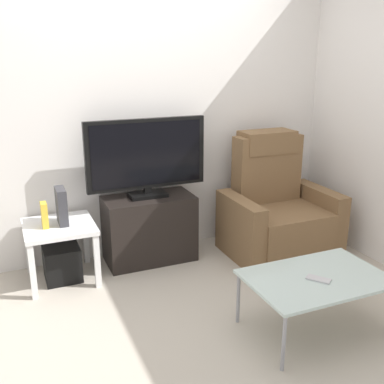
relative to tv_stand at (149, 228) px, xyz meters
name	(u,v)px	position (x,y,z in m)	size (l,w,h in m)	color
ground_plane	(185,307)	(-0.02, -0.87, -0.29)	(6.40, 6.40, 0.00)	#B2A899
wall_back	(135,109)	(-0.02, 0.26, 1.01)	(6.40, 0.06, 2.60)	silver
tv_stand	(149,228)	(0.00, 0.00, 0.00)	(0.77, 0.40, 0.58)	black
television	(147,156)	(0.00, 0.02, 0.64)	(1.03, 0.20, 0.67)	black
recliner_armchair	(277,211)	(1.15, -0.24, 0.08)	(0.98, 0.78, 1.08)	brown
side_table	(59,233)	(-0.77, -0.08, 0.11)	(0.54, 0.54, 0.47)	white
subwoofer_box	(62,263)	(-0.77, -0.08, -0.15)	(0.28, 0.28, 0.28)	black
book_upright	(44,215)	(-0.87, -0.10, 0.28)	(0.05, 0.10, 0.20)	gold
game_console	(61,206)	(-0.73, -0.07, 0.33)	(0.07, 0.20, 0.29)	#333338
coffee_table	(317,280)	(0.66, -1.45, 0.07)	(0.90, 0.60, 0.39)	#B2C6C1
cell_phone	(319,279)	(0.64, -1.49, 0.10)	(0.07, 0.15, 0.01)	#B7B7BC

